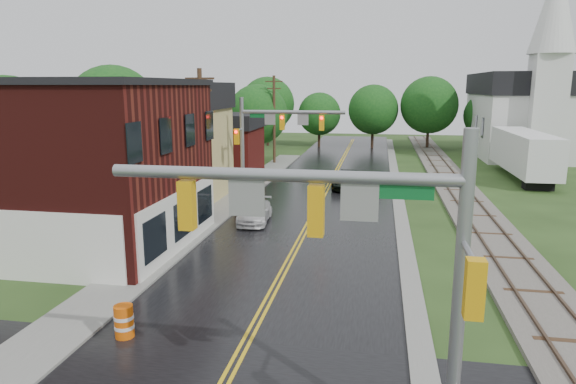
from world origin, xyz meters
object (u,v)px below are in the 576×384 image
(brick_building, at_px, (47,163))
(semi_trailer, at_px, (524,152))
(utility_pole_b, at_px, (202,140))
(pickup_white, at_px, (255,212))
(tree_left_c, at_px, (195,122))
(suv_dark, at_px, (348,180))
(tree_left_e, at_px, (259,116))
(traffic_signal_far, at_px, (272,130))
(tree_left_a, at_px, (10,130))
(traffic_signal_near, at_px, (353,238))
(construction_barrel, at_px, (124,322))
(utility_pole_c, at_px, (274,118))
(tree_left_b, at_px, (115,113))
(church, at_px, (527,105))
(sedan_silver, at_px, (369,189))

(brick_building, bearing_deg, semi_trailer, 39.85)
(utility_pole_b, xyz_separation_m, pickup_white, (3.60, -1.22, -4.12))
(utility_pole_b, xyz_separation_m, tree_left_c, (-7.05, 17.90, -0.21))
(suv_dark, bearing_deg, pickup_white, -113.92)
(tree_left_c, relative_size, semi_trailer, 0.58)
(semi_trailer, bearing_deg, tree_left_e, 164.64)
(traffic_signal_far, distance_m, tree_left_a, 17.16)
(traffic_signal_near, relative_size, semi_trailer, 0.56)
(traffic_signal_near, distance_m, suv_dark, 30.44)
(tree_left_c, bearing_deg, utility_pole_b, -68.51)
(brick_building, relative_size, construction_barrel, 13.11)
(traffic_signal_far, relative_size, tree_left_e, 0.90)
(traffic_signal_near, distance_m, utility_pole_c, 43.24)
(tree_left_b, relative_size, tree_left_c, 1.27)
(utility_pole_c, bearing_deg, tree_left_a, -120.55)
(brick_building, xyz_separation_m, construction_barrel, (8.54, -8.87, -3.61))
(utility_pole_b, bearing_deg, semi_trailer, 36.39)
(traffic_signal_near, distance_m, tree_left_b, 36.73)
(brick_building, distance_m, tree_left_b, 17.80)
(church, bearing_deg, traffic_signal_far, -131.27)
(traffic_signal_near, xyz_separation_m, pickup_white, (-6.67, 18.78, -4.37))
(church, distance_m, tree_left_e, 29.91)
(pickup_white, bearing_deg, suv_dark, 63.06)
(tree_left_a, xyz_separation_m, tree_left_e, (11.00, 24.00, -0.30))
(utility_pole_c, bearing_deg, semi_trailer, -12.24)
(utility_pole_b, height_order, tree_left_c, utility_pole_b)
(utility_pole_c, bearing_deg, brick_building, -101.09)
(traffic_signal_near, bearing_deg, tree_left_b, 125.49)
(traffic_signal_far, distance_m, sedan_silver, 8.33)
(tree_left_e, bearing_deg, utility_pole_c, -42.84)
(utility_pole_c, xyz_separation_m, pickup_white, (3.60, -23.22, -4.12))
(sedan_silver, bearing_deg, semi_trailer, 44.94)
(church, bearing_deg, utility_pole_c, -160.03)
(construction_barrel, bearing_deg, tree_left_c, 106.34)
(tree_left_c, xyz_separation_m, suv_dark, (15.42, -7.82, -3.81))
(utility_pole_c, bearing_deg, pickup_white, -81.19)
(brick_building, distance_m, construction_barrel, 12.83)
(church, distance_m, tree_left_c, 36.59)
(traffic_signal_far, bearing_deg, pickup_white, -87.53)
(brick_building, bearing_deg, tree_left_e, 83.29)
(utility_pole_b, distance_m, tree_left_c, 19.24)
(tree_left_a, xyz_separation_m, sedan_silver, (23.17, 7.14, -4.52))
(suv_dark, height_order, pickup_white, suv_dark)
(tree_left_e, bearing_deg, tree_left_b, -122.74)
(tree_left_e, bearing_deg, construction_barrel, -82.97)
(tree_left_c, relative_size, tree_left_e, 0.94)
(brick_building, bearing_deg, traffic_signal_near, -39.17)
(utility_pole_c, height_order, tree_left_b, tree_left_b)
(utility_pole_c, height_order, tree_left_c, utility_pole_c)
(utility_pole_c, xyz_separation_m, tree_left_e, (-2.05, 1.90, 0.09))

